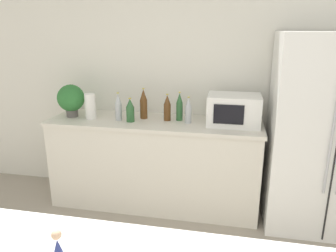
{
  "coord_description": "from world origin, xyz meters",
  "views": [
    {
      "loc": [
        0.24,
        -0.59,
        1.77
      ],
      "look_at": [
        -0.15,
        1.36,
        1.16
      ],
      "focal_mm": 35.0,
      "sensor_mm": 36.0,
      "label": 1
    }
  ],
  "objects_px": {
    "back_bottle_0": "(118,107)",
    "back_bottle_2": "(130,110)",
    "wise_man_figurine_crimson": "(58,249)",
    "microwave": "(234,110)",
    "refrigerator": "(326,134)",
    "back_bottle_5": "(188,111)",
    "back_bottle_4": "(144,104)",
    "back_bottle_3": "(167,108)",
    "back_bottle_1": "(179,107)",
    "potted_plant": "(71,99)",
    "paper_towel_roll": "(90,106)"
  },
  "relations": [
    {
      "from": "refrigerator",
      "to": "potted_plant",
      "type": "relative_size",
      "value": 5.29
    },
    {
      "from": "back_bottle_1",
      "to": "wise_man_figurine_crimson",
      "type": "relative_size",
      "value": 2.07
    },
    {
      "from": "microwave",
      "to": "back_bottle_2",
      "type": "height_order",
      "value": "microwave"
    },
    {
      "from": "refrigerator",
      "to": "back_bottle_3",
      "type": "xyz_separation_m",
      "value": [
        -1.43,
        0.08,
        0.15
      ]
    },
    {
      "from": "potted_plant",
      "to": "back_bottle_2",
      "type": "distance_m",
      "value": 0.64
    },
    {
      "from": "back_bottle_1",
      "to": "microwave",
      "type": "bearing_deg",
      "value": -4.21
    },
    {
      "from": "back_bottle_2",
      "to": "back_bottle_5",
      "type": "height_order",
      "value": "back_bottle_5"
    },
    {
      "from": "refrigerator",
      "to": "paper_towel_roll",
      "type": "height_order",
      "value": "refrigerator"
    },
    {
      "from": "back_bottle_0",
      "to": "potted_plant",
      "type": "bearing_deg",
      "value": 175.63
    },
    {
      "from": "back_bottle_1",
      "to": "back_bottle_5",
      "type": "xyz_separation_m",
      "value": [
        0.1,
        -0.07,
        -0.01
      ]
    },
    {
      "from": "paper_towel_roll",
      "to": "back_bottle_3",
      "type": "bearing_deg",
      "value": 7.17
    },
    {
      "from": "back_bottle_0",
      "to": "back_bottle_5",
      "type": "relative_size",
      "value": 1.09
    },
    {
      "from": "refrigerator",
      "to": "wise_man_figurine_crimson",
      "type": "relative_size",
      "value": 12.76
    },
    {
      "from": "back_bottle_2",
      "to": "back_bottle_4",
      "type": "relative_size",
      "value": 0.76
    },
    {
      "from": "refrigerator",
      "to": "microwave",
      "type": "height_order",
      "value": "refrigerator"
    },
    {
      "from": "refrigerator",
      "to": "back_bottle_3",
      "type": "relative_size",
      "value": 6.64
    },
    {
      "from": "refrigerator",
      "to": "back_bottle_2",
      "type": "xyz_separation_m",
      "value": [
        -1.77,
        -0.03,
        0.13
      ]
    },
    {
      "from": "wise_man_figurine_crimson",
      "to": "microwave",
      "type": "bearing_deg",
      "value": 74.43
    },
    {
      "from": "back_bottle_0",
      "to": "back_bottle_2",
      "type": "bearing_deg",
      "value": -9.27
    },
    {
      "from": "back_bottle_4",
      "to": "back_bottle_3",
      "type": "bearing_deg",
      "value": -6.04
    },
    {
      "from": "back_bottle_4",
      "to": "back_bottle_5",
      "type": "bearing_deg",
      "value": -9.05
    },
    {
      "from": "back_bottle_2",
      "to": "back_bottle_3",
      "type": "distance_m",
      "value": 0.36
    },
    {
      "from": "paper_towel_roll",
      "to": "back_bottle_1",
      "type": "height_order",
      "value": "back_bottle_1"
    },
    {
      "from": "microwave",
      "to": "back_bottle_2",
      "type": "distance_m",
      "value": 0.98
    },
    {
      "from": "paper_towel_roll",
      "to": "back_bottle_2",
      "type": "height_order",
      "value": "paper_towel_roll"
    },
    {
      "from": "potted_plant",
      "to": "back_bottle_3",
      "type": "bearing_deg",
      "value": 3.11
    },
    {
      "from": "refrigerator",
      "to": "back_bottle_5",
      "type": "xyz_separation_m",
      "value": [
        -1.22,
        0.04,
        0.14
      ]
    },
    {
      "from": "refrigerator",
      "to": "back_bottle_2",
      "type": "relative_size",
      "value": 7.47
    },
    {
      "from": "paper_towel_roll",
      "to": "wise_man_figurine_crimson",
      "type": "bearing_deg",
      "value": -68.68
    },
    {
      "from": "back_bottle_1",
      "to": "back_bottle_5",
      "type": "distance_m",
      "value": 0.12
    },
    {
      "from": "back_bottle_3",
      "to": "back_bottle_0",
      "type": "bearing_deg",
      "value": -168.76
    },
    {
      "from": "paper_towel_roll",
      "to": "back_bottle_2",
      "type": "xyz_separation_m",
      "value": [
        0.41,
        -0.02,
        -0.02
      ]
    },
    {
      "from": "refrigerator",
      "to": "potted_plant",
      "type": "height_order",
      "value": "refrigerator"
    },
    {
      "from": "potted_plant",
      "to": "back_bottle_3",
      "type": "distance_m",
      "value": 0.98
    },
    {
      "from": "microwave",
      "to": "wise_man_figurine_crimson",
      "type": "xyz_separation_m",
      "value": [
        -0.59,
        -2.12,
        -0.02
      ]
    },
    {
      "from": "back_bottle_0",
      "to": "back_bottle_4",
      "type": "bearing_deg",
      "value": 28.18
    },
    {
      "from": "back_bottle_4",
      "to": "refrigerator",
      "type": "bearing_deg",
      "value": -3.74
    },
    {
      "from": "refrigerator",
      "to": "back_bottle_5",
      "type": "height_order",
      "value": "refrigerator"
    },
    {
      "from": "back_bottle_2",
      "to": "back_bottle_5",
      "type": "xyz_separation_m",
      "value": [
        0.55,
        0.07,
        0.01
      ]
    },
    {
      "from": "potted_plant",
      "to": "back_bottle_3",
      "type": "relative_size",
      "value": 1.25
    },
    {
      "from": "back_bottle_0",
      "to": "paper_towel_roll",
      "type": "bearing_deg",
      "value": -179.49
    },
    {
      "from": "back_bottle_4",
      "to": "wise_man_figurine_crimson",
      "type": "bearing_deg",
      "value": -82.47
    },
    {
      "from": "back_bottle_1",
      "to": "back_bottle_4",
      "type": "bearing_deg",
      "value": 179.95
    },
    {
      "from": "potted_plant",
      "to": "wise_man_figurine_crimson",
      "type": "bearing_deg",
      "value": -63.92
    },
    {
      "from": "back_bottle_3",
      "to": "microwave",
      "type": "bearing_deg",
      "value": -1.14
    },
    {
      "from": "refrigerator",
      "to": "back_bottle_2",
      "type": "distance_m",
      "value": 1.78
    },
    {
      "from": "potted_plant",
      "to": "back_bottle_2",
      "type": "bearing_deg",
      "value": -5.34
    },
    {
      "from": "back_bottle_2",
      "to": "wise_man_figurine_crimson",
      "type": "xyz_separation_m",
      "value": [
        0.38,
        -2.02,
        0.01
      ]
    },
    {
      "from": "back_bottle_2",
      "to": "back_bottle_5",
      "type": "relative_size",
      "value": 0.92
    },
    {
      "from": "back_bottle_1",
      "to": "wise_man_figurine_crimson",
      "type": "xyz_separation_m",
      "value": [
        -0.07,
        -2.16,
        -0.01
      ]
    }
  ]
}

